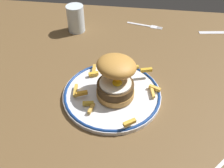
{
  "coord_description": "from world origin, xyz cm",
  "views": [
    {
      "loc": [
        5.55,
        -53.23,
        49.75
      ],
      "look_at": [
        -1.03,
        -4.7,
        4.6
      ],
      "focal_mm": 39.58,
      "sensor_mm": 36.0,
      "label": 1
    }
  ],
  "objects_px": {
    "dinner_plate": "(112,94)",
    "water_glass": "(76,20)",
    "burger": "(117,77)",
    "fork": "(146,25)"
  },
  "relations": [
    {
      "from": "water_glass",
      "to": "fork",
      "type": "distance_m",
      "value": 0.28
    },
    {
      "from": "dinner_plate",
      "to": "burger",
      "type": "height_order",
      "value": "burger"
    },
    {
      "from": "water_glass",
      "to": "fork",
      "type": "height_order",
      "value": "water_glass"
    },
    {
      "from": "dinner_plate",
      "to": "water_glass",
      "type": "xyz_separation_m",
      "value": [
        -0.18,
        0.34,
        0.04
      ]
    },
    {
      "from": "burger",
      "to": "water_glass",
      "type": "relative_size",
      "value": 1.52
    },
    {
      "from": "burger",
      "to": "fork",
      "type": "relative_size",
      "value": 1.06
    },
    {
      "from": "dinner_plate",
      "to": "water_glass",
      "type": "relative_size",
      "value": 2.74
    },
    {
      "from": "dinner_plate",
      "to": "fork",
      "type": "relative_size",
      "value": 1.91
    },
    {
      "from": "burger",
      "to": "dinner_plate",
      "type": "bearing_deg",
      "value": -174.8
    },
    {
      "from": "burger",
      "to": "fork",
      "type": "bearing_deg",
      "value": 80.78
    }
  ]
}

